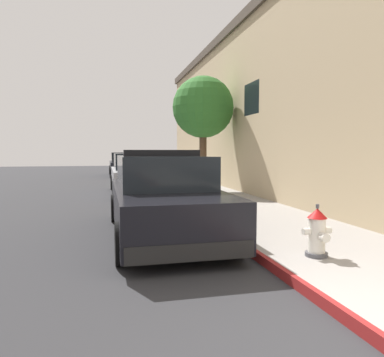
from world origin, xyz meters
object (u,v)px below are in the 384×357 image
police_cruiser (163,198)px  parked_car_dark_far (124,165)px  parked_car_silver_ahead (136,175)px  fire_hydrant (317,232)px  street_tree (203,108)px

police_cruiser → parked_car_dark_far: 17.83m
parked_car_silver_ahead → fire_hydrant: (1.77, -9.71, -0.25)m
police_cruiser → parked_car_silver_ahead: bearing=89.3°
police_cruiser → street_tree: size_ratio=1.11×
parked_car_dark_far → fire_hydrant: parked_car_dark_far is taller
street_tree → fire_hydrant: bearing=-94.6°
police_cruiser → parked_car_dark_far: size_ratio=1.00×
parked_car_silver_ahead → fire_hydrant: size_ratio=6.37×
parked_car_silver_ahead → fire_hydrant: 9.87m
parked_car_dark_far → parked_car_silver_ahead: bearing=-90.3°
police_cruiser → fire_hydrant: police_cruiser is taller
parked_car_silver_ahead → parked_car_dark_far: same height
parked_car_silver_ahead → parked_car_dark_far: bearing=89.7°
parked_car_dark_far → street_tree: bearing=-77.6°
parked_car_dark_far → street_tree: size_ratio=1.11×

